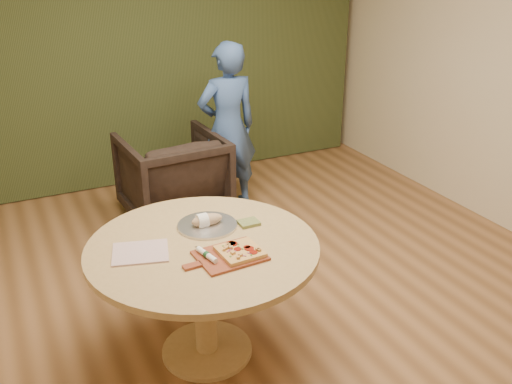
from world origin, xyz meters
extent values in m
cube|color=#95653B|center=(0.00, 0.00, -0.01)|extent=(5.00, 6.00, 0.02)
cube|color=beige|center=(0.00, 3.01, 1.40)|extent=(5.00, 0.02, 2.80)
cube|color=#2E3819|center=(0.00, 2.90, 1.40)|extent=(4.80, 0.14, 2.78)
cylinder|color=tan|center=(-0.46, -0.01, 0.01)|extent=(0.55, 0.55, 0.03)
cylinder|color=tan|center=(-0.46, -0.01, 0.35)|extent=(0.13, 0.13, 0.68)
cylinder|color=tan|center=(-0.46, -0.01, 0.73)|extent=(1.31, 1.31, 0.04)
cube|color=brown|center=(-0.38, -0.20, 0.76)|extent=(0.37, 0.30, 0.01)
cube|color=brown|center=(-0.59, -0.22, 0.76)|extent=(0.10, 0.06, 0.01)
cube|color=#DFAA57|center=(-0.32, -0.22, 0.78)|extent=(0.23, 0.23, 0.02)
cylinder|color=maroon|center=(-0.27, -0.23, 0.79)|extent=(0.05, 0.05, 0.00)
cylinder|color=maroon|center=(-0.34, -0.14, 0.79)|extent=(0.05, 0.05, 0.00)
cylinder|color=maroon|center=(-0.28, -0.21, 0.79)|extent=(0.04, 0.04, 0.00)
cylinder|color=maroon|center=(-0.33, -0.21, 0.79)|extent=(0.04, 0.04, 0.00)
cylinder|color=maroon|center=(-0.27, -0.28, 0.79)|extent=(0.04, 0.04, 0.00)
cylinder|color=maroon|center=(-0.33, -0.14, 0.79)|extent=(0.06, 0.06, 0.00)
cube|color=tan|center=(-0.38, -0.18, 0.79)|extent=(0.03, 0.03, 0.01)
cube|color=tan|center=(-0.36, -0.18, 0.79)|extent=(0.03, 0.03, 0.01)
cube|color=tan|center=(-0.37, -0.16, 0.79)|extent=(0.02, 0.02, 0.01)
cube|color=tan|center=(-0.37, -0.30, 0.79)|extent=(0.02, 0.02, 0.01)
cube|color=tan|center=(-0.23, -0.27, 0.79)|extent=(0.02, 0.02, 0.01)
cube|color=tan|center=(-0.24, -0.26, 0.79)|extent=(0.03, 0.03, 0.01)
cube|color=tan|center=(-0.37, -0.24, 0.79)|extent=(0.03, 0.03, 0.01)
cube|color=tan|center=(-0.40, -0.19, 0.79)|extent=(0.02, 0.02, 0.01)
cube|color=tan|center=(-0.36, -0.15, 0.79)|extent=(0.02, 0.02, 0.01)
cube|color=tan|center=(-0.35, -0.28, 0.79)|extent=(0.03, 0.03, 0.01)
cube|color=#396920|center=(-0.32, -0.18, 0.79)|extent=(0.01, 0.01, 0.00)
cube|color=#396920|center=(-0.40, -0.26, 0.79)|extent=(0.01, 0.01, 0.00)
cube|color=#396920|center=(-0.31, -0.16, 0.79)|extent=(0.01, 0.01, 0.00)
cube|color=#396920|center=(-0.26, -0.23, 0.79)|extent=(0.01, 0.01, 0.00)
cube|color=#396920|center=(-0.28, -0.26, 0.79)|extent=(0.01, 0.01, 0.00)
cube|color=#396920|center=(-0.39, -0.14, 0.79)|extent=(0.01, 0.01, 0.00)
cube|color=#396920|center=(-0.36, -0.29, 0.79)|extent=(0.01, 0.01, 0.00)
cube|color=#396920|center=(-0.29, -0.30, 0.79)|extent=(0.01, 0.01, 0.00)
cube|color=#396920|center=(-0.31, -0.22, 0.79)|extent=(0.01, 0.01, 0.00)
cube|color=#396920|center=(-0.27, -0.23, 0.79)|extent=(0.01, 0.01, 0.00)
cube|color=#94426A|center=(-0.36, -0.22, 0.79)|extent=(0.03, 0.02, 0.00)
cube|color=#94426A|center=(-0.37, -0.20, 0.79)|extent=(0.03, 0.02, 0.00)
cube|color=#94426A|center=(-0.29, -0.28, 0.79)|extent=(0.02, 0.03, 0.00)
cube|color=#94426A|center=(-0.33, -0.29, 0.79)|extent=(0.03, 0.02, 0.00)
cube|color=#94426A|center=(-0.38, -0.20, 0.79)|extent=(0.03, 0.02, 0.00)
cylinder|color=white|center=(-0.50, -0.18, 0.78)|extent=(0.06, 0.17, 0.03)
cylinder|color=#194C26|center=(-0.50, -0.18, 0.78)|extent=(0.04, 0.03, 0.03)
cube|color=silver|center=(-0.52, -0.08, 0.78)|extent=(0.02, 0.04, 0.00)
cube|color=white|center=(-0.80, 0.05, 0.76)|extent=(0.36, 0.32, 0.01)
cylinder|color=silver|center=(-0.35, 0.18, 0.75)|extent=(0.35, 0.35, 0.01)
cylinder|color=silver|center=(-0.35, 0.18, 0.76)|extent=(0.36, 0.36, 0.02)
ellipsoid|color=tan|center=(-0.35, 0.18, 0.79)|extent=(0.19, 0.08, 0.07)
cylinder|color=white|center=(-0.38, 0.18, 0.79)|extent=(0.06, 0.09, 0.09)
cube|color=#525D2A|center=(-0.12, 0.10, 0.76)|extent=(0.12, 0.10, 0.02)
imported|color=black|center=(-0.03, 1.88, 0.43)|extent=(0.88, 0.83, 0.86)
imported|color=#385996|center=(0.51, 1.89, 0.77)|extent=(0.57, 0.38, 1.54)
camera|label=1|loc=(-1.41, -2.67, 2.31)|focal=40.00mm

